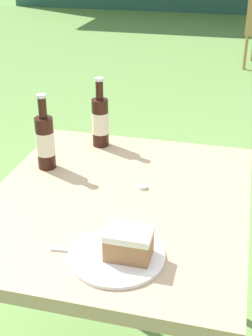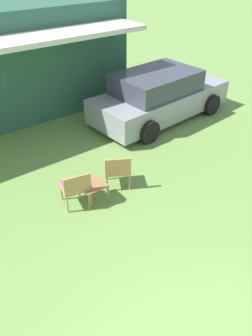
# 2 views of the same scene
# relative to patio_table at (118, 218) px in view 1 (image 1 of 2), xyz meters

# --- Properties ---
(patio_table) EXTENTS (0.77, 0.90, 0.74)m
(patio_table) POSITION_rel_patio_table_xyz_m (0.00, 0.00, 0.00)
(patio_table) COLOR tan
(patio_table) RESTS_ON ground_plane
(cake_on_plate) EXTENTS (0.24, 0.24, 0.08)m
(cake_on_plate) POSITION_rel_patio_table_xyz_m (0.09, -0.27, 0.10)
(cake_on_plate) COLOR white
(cake_on_plate) RESTS_ON patio_table
(cola_bottle_near) EXTENTS (0.06, 0.06, 0.25)m
(cola_bottle_near) POSITION_rel_patio_table_xyz_m (-0.16, 0.35, 0.17)
(cola_bottle_near) COLOR black
(cola_bottle_near) RESTS_ON patio_table
(cola_bottle_far) EXTENTS (0.06, 0.06, 0.25)m
(cola_bottle_far) POSITION_rel_patio_table_xyz_m (-0.28, 0.14, 0.17)
(cola_bottle_far) COLOR black
(cola_bottle_far) RESTS_ON patio_table
(fork) EXTENTS (0.18, 0.03, 0.01)m
(fork) POSITION_rel_patio_table_xyz_m (-0.01, -0.28, 0.08)
(fork) COLOR silver
(fork) RESTS_ON patio_table
(loose_bottle_cap) EXTENTS (0.03, 0.03, 0.01)m
(loose_bottle_cap) POSITION_rel_patio_table_xyz_m (0.06, 0.07, 0.08)
(loose_bottle_cap) COLOR silver
(loose_bottle_cap) RESTS_ON patio_table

